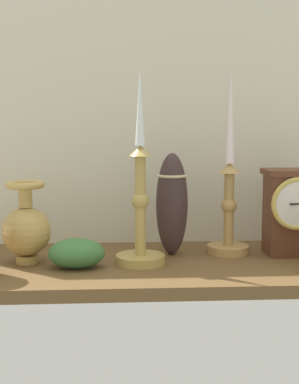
# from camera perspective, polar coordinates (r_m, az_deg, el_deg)

# --- Properties ---
(ground_plane) EXTENTS (1.00, 0.36, 0.02)m
(ground_plane) POSITION_cam_1_polar(r_m,az_deg,el_deg) (1.12, 3.08, -7.72)
(ground_plane) COLOR brown
(back_wall) EXTENTS (1.20, 0.02, 0.65)m
(back_wall) POSITION_cam_1_polar(r_m,az_deg,el_deg) (1.27, 2.22, 9.44)
(back_wall) COLOR beige
(back_wall) RESTS_ON ground_plane
(mantel_clock) EXTENTS (0.11, 0.09, 0.18)m
(mantel_clock) POSITION_cam_1_polar(r_m,az_deg,el_deg) (1.18, 14.48, -1.89)
(mantel_clock) COLOR #562E1D
(mantel_clock) RESTS_ON ground_plane
(candlestick_tall_left) EXTENTS (0.10, 0.10, 0.38)m
(candlestick_tall_left) POSITION_cam_1_polar(r_m,az_deg,el_deg) (1.07, -0.96, -1.82)
(candlestick_tall_left) COLOR tan
(candlestick_tall_left) RESTS_ON ground_plane
(candlestick_tall_center) EXTENTS (0.09, 0.09, 0.38)m
(candlestick_tall_center) POSITION_cam_1_polar(r_m,az_deg,el_deg) (1.17, 8.22, -1.08)
(candlestick_tall_center) COLOR #B1894C
(candlestick_tall_center) RESTS_ON ground_plane
(brass_vase_bulbous) EXTENTS (0.10, 0.10, 0.16)m
(brass_vase_bulbous) POSITION_cam_1_polar(r_m,az_deg,el_deg) (1.11, -12.61, -3.57)
(brass_vase_bulbous) COLOR tan
(brass_vase_bulbous) RESTS_ON ground_plane
(tall_ceramic_vase) EXTENTS (0.07, 0.07, 0.21)m
(tall_ceramic_vase) POSITION_cam_1_polar(r_m,az_deg,el_deg) (1.15, 2.33, -1.20)
(tall_ceramic_vase) COLOR #372828
(tall_ceramic_vase) RESTS_ON ground_plane
(ivy_sprig) EXTENTS (0.11, 0.08, 0.06)m
(ivy_sprig) POSITION_cam_1_polar(r_m,az_deg,el_deg) (1.06, -7.57, -6.31)
(ivy_sprig) COLOR #3D733C
(ivy_sprig) RESTS_ON ground_plane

